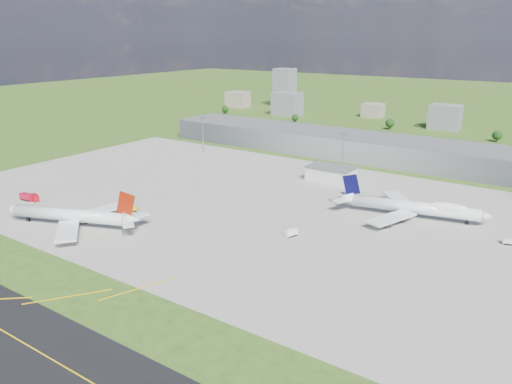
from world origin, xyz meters
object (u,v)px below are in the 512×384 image
Objects in this scene: airliner_red_twin at (74,216)px; crash_tender at (35,198)px; van_white_near at (291,233)px; fire_truck at (27,197)px; tug_yellow at (134,209)px; van_white_far at (509,242)px; airliner_blue_quad at (414,207)px.

crash_tender is at bearing -33.45° from airliner_red_twin.
crash_tender is at bearing 124.44° from van_white_near.
fire_truck is 1.84× the size of tug_yellow.
van_white_near is 88.88m from van_white_far.
airliner_red_twin reaches higher than airliner_blue_quad.
airliner_red_twin is 9.29× the size of crash_tender.
airliner_blue_quad reaches higher than van_white_near.
airliner_blue_quad is 133.69m from tug_yellow.
crash_tender is (-169.28, -85.98, -3.40)m from airliner_blue_quad.
fire_truck is (-173.45, -87.86, -3.30)m from airliner_blue_quad.
van_white_near is at bearing -17.15° from tug_yellow.
airliner_red_twin is at bearing 6.46° from crash_tender.
fire_truck reaches higher than crash_tender.
airliner_red_twin is 0.93× the size of airliner_blue_quad.
crash_tender is (4.18, 1.88, -0.10)m from fire_truck.
airliner_blue_quad is at bearing 46.20° from crash_tender.
airliner_red_twin is 29.68m from tug_yellow.
airliner_red_twin reaches higher than tug_yellow.
airliner_blue_quad is 15.56× the size of tug_yellow.
tug_yellow is (-114.94, -68.16, -4.08)m from airliner_blue_quad.
tug_yellow is (6.99, 28.58, -3.89)m from airliner_red_twin.
crash_tender is 1.32× the size of van_white_far.
airliner_blue_quad is 8.47× the size of fire_truck.
fire_truck is 229.38m from van_white_far.
van_white_near is at bearing -166.85° from van_white_far.
fire_truck is at bearing -136.54° from crash_tender.
airliner_blue_quad is 194.47m from fire_truck.
airliner_blue_quad reaches higher than crash_tender.
van_white_far is (215.54, 78.46, -0.50)m from fire_truck.
crash_tender is at bearing 169.60° from tug_yellow.
van_white_far is (42.08, -9.40, -3.80)m from airliner_blue_quad.
van_white_far is (77.90, 42.80, -0.18)m from van_white_near.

